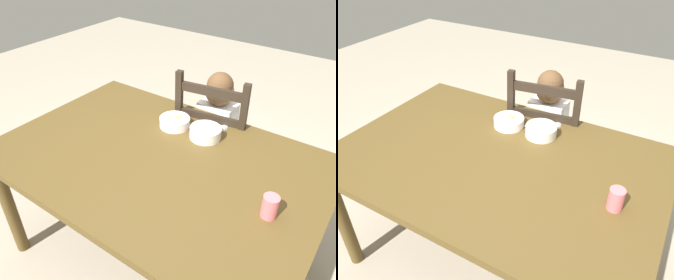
{
  "view_description": "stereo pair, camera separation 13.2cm",
  "coord_description": "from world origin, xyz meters",
  "views": [
    {
      "loc": [
        0.8,
        -1.03,
        1.72
      ],
      "look_at": [
        0.0,
        0.08,
        0.79
      ],
      "focal_mm": 36.01,
      "sensor_mm": 36.0,
      "label": 1
    },
    {
      "loc": [
        0.69,
        -1.1,
        1.72
      ],
      "look_at": [
        0.0,
        0.08,
        0.79
      ],
      "focal_mm": 36.01,
      "sensor_mm": 36.0,
      "label": 2
    }
  ],
  "objects": [
    {
      "name": "ground_plane",
      "position": [
        0.0,
        0.0,
        0.0
      ],
      "size": [
        8.0,
        8.0,
        0.0
      ],
      "primitive_type": "plane",
      "color": "#A59985"
    },
    {
      "name": "dining_table",
      "position": [
        0.0,
        0.0,
        0.65
      ],
      "size": [
        1.57,
        1.05,
        0.74
      ],
      "color": "brown",
      "rests_on": "ground"
    },
    {
      "name": "dining_chair",
      "position": [
        0.01,
        0.57,
        0.47
      ],
      "size": [
        0.48,
        0.48,
        1.0
      ],
      "color": "black",
      "rests_on": "ground"
    },
    {
      "name": "child_figure",
      "position": [
        0.01,
        0.57,
        0.64
      ],
      "size": [
        0.32,
        0.31,
        0.96
      ],
      "color": "white",
      "rests_on": "ground"
    },
    {
      "name": "bowl_of_peas",
      "position": [
        0.1,
        0.28,
        0.77
      ],
      "size": [
        0.17,
        0.17,
        0.06
      ],
      "color": "white",
      "rests_on": "dining_table"
    },
    {
      "name": "bowl_of_carrots",
      "position": [
        -0.09,
        0.28,
        0.76
      ],
      "size": [
        0.17,
        0.17,
        0.05
      ],
      "color": "white",
      "rests_on": "dining_table"
    },
    {
      "name": "spoon",
      "position": [
        -0.04,
        0.29,
        0.74
      ],
      "size": [
        0.12,
        0.11,
        0.01
      ],
      "color": "silver",
      "rests_on": "dining_table"
    },
    {
      "name": "drinking_cup",
      "position": [
        0.58,
        -0.06,
        0.79
      ],
      "size": [
        0.06,
        0.06,
        0.1
      ],
      "primitive_type": "cylinder",
      "color": "#E56D75",
      "rests_on": "dining_table"
    }
  ]
}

